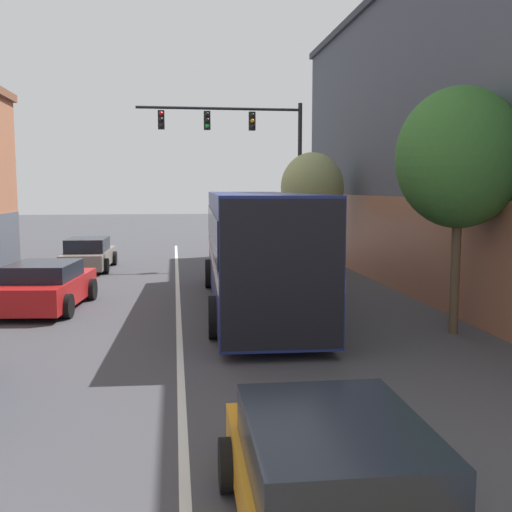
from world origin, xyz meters
name	(u,v)px	position (x,y,z in m)	size (l,w,h in m)	color
lane_center_line	(179,318)	(0.00, 14.59, 0.00)	(0.14, 41.19, 0.01)	silver
building_right_storefront	(512,128)	(11.26, 17.80, 5.49)	(7.89, 27.42, 10.75)	#4C515B
bus	(255,244)	(2.26, 15.86, 1.88)	(3.20, 11.70, 3.35)	navy
hatchback_foreground	(339,493)	(1.44, 3.89, 0.60)	(2.19, 4.55, 1.26)	orange
parked_car_left_near	(89,255)	(-3.75, 24.89, 0.65)	(2.09, 4.46, 1.37)	slate
parked_car_left_far	(46,286)	(-3.79, 16.40, 0.67)	(2.50, 4.51, 1.37)	red
traffic_signal_gantry	(249,146)	(3.26, 25.17, 5.32)	(7.27, 0.36, 7.23)	black
street_tree_near	(460,158)	(6.59, 12.08, 4.19)	(3.01, 2.71, 5.86)	brown
street_tree_far	(312,188)	(5.64, 23.17, 3.50)	(2.63, 2.37, 4.97)	brown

